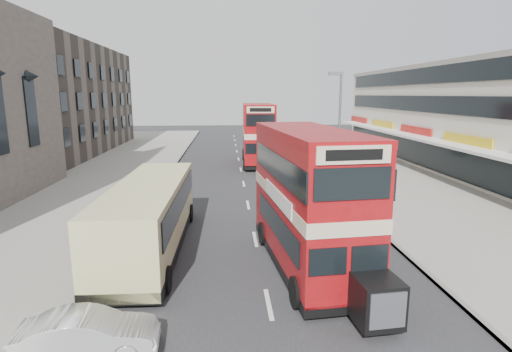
# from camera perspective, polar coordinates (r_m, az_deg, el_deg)

# --- Properties ---
(ground) EXTENTS (160.00, 160.00, 0.00)m
(ground) POSITION_cam_1_polar(r_m,az_deg,el_deg) (12.02, 2.85, -22.05)
(ground) COLOR #28282B
(ground) RESTS_ON ground
(road_surface) EXTENTS (12.00, 90.00, 0.01)m
(road_surface) POSITION_cam_1_polar(r_m,az_deg,el_deg) (30.70, -1.74, -1.10)
(road_surface) COLOR #28282B
(road_surface) RESTS_ON ground
(pavement_right) EXTENTS (12.00, 90.00, 0.15)m
(pavement_right) POSITION_cam_1_polar(r_m,az_deg,el_deg) (33.42, 19.29, -0.59)
(pavement_right) COLOR gray
(pavement_right) RESTS_ON ground
(pavement_left) EXTENTS (12.00, 90.00, 0.15)m
(pavement_left) POSITION_cam_1_polar(r_m,az_deg,el_deg) (32.47, -23.41, -1.23)
(pavement_left) COLOR gray
(pavement_left) RESTS_ON ground
(kerb_left) EXTENTS (0.20, 90.00, 0.16)m
(kerb_left) POSITION_cam_1_polar(r_m,az_deg,el_deg) (31.03, -13.06, -1.13)
(kerb_left) COLOR gray
(kerb_left) RESTS_ON ground
(kerb_right) EXTENTS (0.20, 90.00, 0.16)m
(kerb_right) POSITION_cam_1_polar(r_m,az_deg,el_deg) (31.54, 9.41, -0.79)
(kerb_right) COLOR gray
(kerb_right) RESTS_ON ground
(brick_terrace) EXTENTS (14.00, 28.00, 12.00)m
(brick_terrace) POSITION_cam_1_polar(r_m,az_deg,el_deg) (52.24, -28.01, 9.36)
(brick_terrace) COLOR #66594C
(brick_terrace) RESTS_ON ground
(commercial_row) EXTENTS (9.90, 46.20, 9.30)m
(commercial_row) POSITION_cam_1_polar(r_m,az_deg,el_deg) (38.42, 29.56, 7.01)
(commercial_row) COLOR beige
(commercial_row) RESTS_ON ground
(street_lamp) EXTENTS (1.00, 0.20, 8.12)m
(street_lamp) POSITION_cam_1_polar(r_m,az_deg,el_deg) (29.08, 11.45, 7.51)
(street_lamp) COLOR slate
(street_lamp) RESTS_ON ground
(bus_main) EXTENTS (3.45, 9.48, 5.18)m
(bus_main) POSITION_cam_1_polar(r_m,az_deg,el_deg) (15.59, 7.36, -3.19)
(bus_main) COLOR black
(bus_main) RESTS_ON ground
(bus_second) EXTENTS (3.03, 10.13, 5.54)m
(bus_second) POSITION_cam_1_polar(r_m,az_deg,el_deg) (39.05, 0.30, 5.90)
(bus_second) COLOR black
(bus_second) RESTS_ON ground
(coach) EXTENTS (2.85, 10.42, 2.75)m
(coach) POSITION_cam_1_polar(r_m,az_deg,el_deg) (17.99, -14.63, -5.15)
(coach) COLOR black
(coach) RESTS_ON ground
(car_left_front) EXTENTS (3.62, 1.49, 1.17)m
(car_left_front) POSITION_cam_1_polar(r_m,az_deg,el_deg) (11.98, -22.44, -19.80)
(car_left_front) COLOR silver
(car_left_front) RESTS_ON ground
(car_right_a) EXTENTS (4.76, 2.41, 1.32)m
(car_right_a) POSITION_cam_1_polar(r_m,az_deg,el_deg) (25.99, 10.73, -2.11)
(car_right_a) COLOR maroon
(car_right_a) RESTS_ON ground
(car_right_b) EXTENTS (4.69, 2.39, 1.27)m
(car_right_b) POSITION_cam_1_polar(r_m,az_deg,el_deg) (31.03, 8.18, 0.11)
(car_right_b) COLOR #B76012
(car_right_b) RESTS_ON ground
(car_right_c) EXTENTS (3.98, 1.73, 1.33)m
(car_right_c) POSITION_cam_1_polar(r_m,az_deg,el_deg) (44.26, 4.65, 3.57)
(car_right_c) COLOR #608DC1
(car_right_c) RESTS_ON ground
(pedestrian_near) EXTENTS (0.71, 0.60, 1.63)m
(pedestrian_near) POSITION_cam_1_polar(r_m,az_deg,el_deg) (26.60, 17.72, -1.47)
(pedestrian_near) COLOR gray
(pedestrian_near) RESTS_ON pavement_right
(pedestrian_far) EXTENTS (1.22, 0.81, 1.92)m
(pedestrian_far) POSITION_cam_1_polar(r_m,az_deg,el_deg) (42.00, 9.31, 3.65)
(pedestrian_far) COLOR gray
(pedestrian_far) RESTS_ON pavement_right
(cyclist) EXTENTS (0.62, 1.57, 2.01)m
(cyclist) POSITION_cam_1_polar(r_m,az_deg,el_deg) (28.57, 7.70, -0.73)
(cyclist) COLOR gray
(cyclist) RESTS_ON ground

